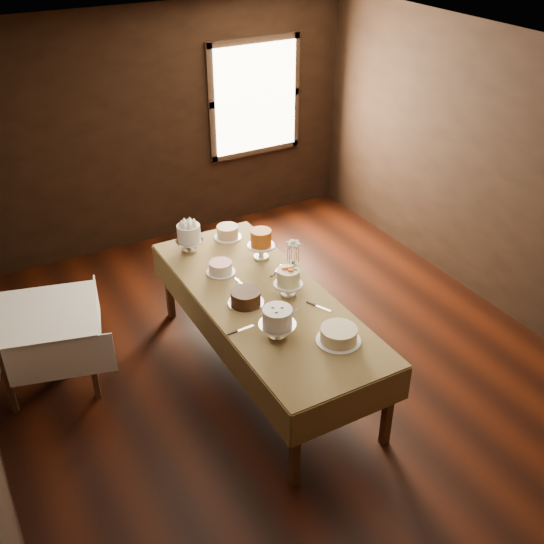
{
  "coord_description": "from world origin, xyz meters",
  "views": [
    {
      "loc": [
        -2.38,
        -4.06,
        3.97
      ],
      "look_at": [
        0.0,
        0.2,
        0.95
      ],
      "focal_mm": 42.72,
      "sensor_mm": 36.0,
      "label": 1
    }
  ],
  "objects": [
    {
      "name": "cake_flowers",
      "position": [
        0.03,
        -0.03,
        0.95
      ],
      "size": [
        0.26,
        0.26,
        0.26
      ],
      "color": "white",
      "rests_on": "display_table"
    },
    {
      "name": "display_table",
      "position": [
        -0.17,
        0.04,
        0.77
      ],
      "size": [
        1.05,
        2.7,
        0.84
      ],
      "rotation": [
        0.0,
        0.0,
        -0.0
      ],
      "color": "#422815",
      "rests_on": "ground"
    },
    {
      "name": "cake_cream",
      "position": [
        0.04,
        -0.79,
        0.89
      ],
      "size": [
        0.41,
        0.41,
        0.12
      ],
      "color": "white",
      "rests_on": "display_table"
    },
    {
      "name": "window",
      "position": [
        1.3,
        2.94,
        1.6
      ],
      "size": [
        1.1,
        0.05,
        1.3
      ],
      "primitive_type": "cube",
      "color": "#FFEABF",
      "rests_on": "wall_back"
    },
    {
      "name": "cake_server_d",
      "position": [
        0.17,
        0.39,
        0.84
      ],
      "size": [
        0.21,
        0.16,
        0.01
      ],
      "primitive_type": "cube",
      "rotation": [
        0.0,
        0.0,
        0.62
      ],
      "color": "silver",
      "rests_on": "display_table"
    },
    {
      "name": "flower_bouquet",
      "position": [
        0.24,
        0.24,
        1.09
      ],
      "size": [
        0.14,
        0.14,
        0.2
      ],
      "primitive_type": null,
      "color": "white",
      "rests_on": "flower_vase"
    },
    {
      "name": "cake_caramel",
      "position": [
        0.13,
        0.65,
        0.96
      ],
      "size": [
        0.26,
        0.26,
        0.3
      ],
      "color": "white",
      "rests_on": "display_table"
    },
    {
      "name": "floor",
      "position": [
        0.0,
        0.0,
        0.0
      ],
      "size": [
        5.0,
        6.0,
        0.01
      ],
      "primitive_type": "cube",
      "color": "black",
      "rests_on": "ground"
    },
    {
      "name": "cake_server_e",
      "position": [
        -0.52,
        -0.29,
        0.84
      ],
      "size": [
        0.24,
        0.04,
        0.01
      ],
      "primitive_type": "cube",
      "rotation": [
        0.0,
        0.0,
        0.05
      ],
      "color": "silver",
      "rests_on": "display_table"
    },
    {
      "name": "cake_swirl",
      "position": [
        -0.35,
        -0.5,
        0.95
      ],
      "size": [
        0.3,
        0.3,
        0.27
      ],
      "color": "silver",
      "rests_on": "display_table"
    },
    {
      "name": "wall_back",
      "position": [
        0.0,
        3.0,
        1.4
      ],
      "size": [
        5.0,
        0.02,
        2.8
      ],
      "primitive_type": "cube",
      "color": "black",
      "rests_on": "ground"
    },
    {
      "name": "wall_right",
      "position": [
        2.5,
        0.0,
        1.4
      ],
      "size": [
        0.02,
        6.0,
        2.8
      ],
      "primitive_type": "cube",
      "color": "black",
      "rests_on": "ground"
    },
    {
      "name": "ceiling",
      "position": [
        0.0,
        0.0,
        2.8
      ],
      "size": [
        5.0,
        6.0,
        0.01
      ],
      "primitive_type": "cube",
      "color": "beige",
      "rests_on": "wall_back"
    },
    {
      "name": "flower_vase",
      "position": [
        0.24,
        0.24,
        0.9
      ],
      "size": [
        0.14,
        0.14,
        0.13
      ],
      "primitive_type": "imported",
      "rotation": [
        0.0,
        0.0,
        3.3
      ],
      "color": "#2D2823",
      "rests_on": "display_table"
    },
    {
      "name": "cake_chocolate",
      "position": [
        -0.35,
        0.03,
        0.89
      ],
      "size": [
        0.33,
        0.33,
        0.12
      ],
      "color": "silver",
      "rests_on": "display_table"
    },
    {
      "name": "cake_server_a",
      "position": [
        -0.07,
        -0.29,
        0.84
      ],
      "size": [
        0.22,
        0.15,
        0.01
      ],
      "primitive_type": "cube",
      "rotation": [
        0.0,
        0.0,
        0.55
      ],
      "color": "silver",
      "rests_on": "display_table"
    },
    {
      "name": "cake_server_c",
      "position": [
        -0.25,
        0.36,
        0.84
      ],
      "size": [
        0.03,
        0.24,
        0.01
      ],
      "primitive_type": "cube",
      "rotation": [
        0.0,
        0.0,
        1.61
      ],
      "color": "silver",
      "rests_on": "display_table"
    },
    {
      "name": "cake_lattice",
      "position": [
        -0.33,
        0.58,
        0.88
      ],
      "size": [
        0.28,
        0.28,
        0.1
      ],
      "color": "white",
      "rests_on": "display_table"
    },
    {
      "name": "cake_speckled",
      "position": [
        0.02,
        1.16,
        0.9
      ],
      "size": [
        0.27,
        0.27,
        0.13
      ],
      "color": "white",
      "rests_on": "display_table"
    },
    {
      "name": "cake_meringue",
      "position": [
        -0.41,
        1.11,
        0.96
      ],
      "size": [
        0.32,
        0.32,
        0.28
      ],
      "color": "silver",
      "rests_on": "display_table"
    },
    {
      "name": "side_table",
      "position": [
        -1.87,
        0.88,
        0.65
      ],
      "size": [
        1.07,
        1.07,
        0.74
      ],
      "rotation": [
        0.0,
        0.0,
        -0.26
      ],
      "color": "#422815",
      "rests_on": "ground"
    },
    {
      "name": "cake_server_b",
      "position": [
        0.18,
        -0.36,
        0.84
      ],
      "size": [
        0.13,
        0.23,
        0.01
      ],
      "primitive_type": "cube",
      "rotation": [
        0.0,
        0.0,
        -1.12
      ],
      "color": "silver",
      "rests_on": "display_table"
    }
  ]
}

